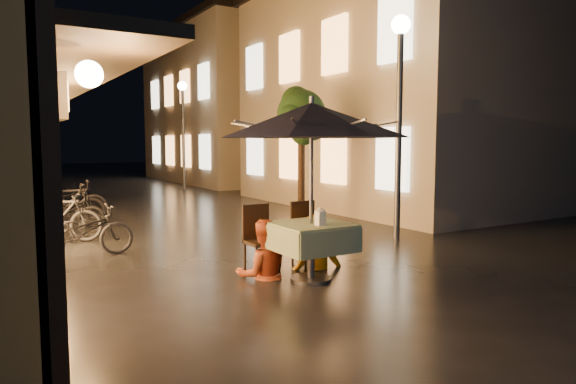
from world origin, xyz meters
TOP-DOWN VIEW (x-y plane):
  - ground at (0.00, 0.00)m, footprint 90.00×90.00m
  - east_building_near at (7.49, 6.50)m, footprint 7.30×9.30m
  - east_building_far at (7.49, 18.00)m, footprint 7.30×10.30m
  - street_tree at (2.41, 4.51)m, footprint 1.43×1.20m
  - streetlamp_near at (3.00, 2.00)m, footprint 0.36×0.36m
  - streetlamp_far at (3.00, 14.00)m, footprint 0.36×0.36m
  - cafe_table at (-0.09, 0.35)m, footprint 0.99×0.99m
  - patio_umbrella at (-0.09, 0.35)m, footprint 2.55×2.55m
  - cafe_chair_left at (-0.49, 1.08)m, footprint 0.42×0.42m
  - cafe_chair_right at (0.31, 1.08)m, footprint 0.42×0.42m
  - table_lantern at (-0.09, 0.13)m, footprint 0.16×0.16m
  - person_orange at (-0.56, 0.85)m, footprint 0.89×0.78m
  - person_yellow at (0.38, 0.91)m, footprint 1.09×0.78m
  - bicycle_0 at (-2.50, 3.37)m, footprint 1.62×0.61m
  - bicycle_1 at (-2.65, 4.98)m, footprint 1.63×1.05m
  - bicycle_2 at (-2.46, 5.92)m, footprint 1.73×0.91m
  - bicycle_3 at (-2.31, 6.66)m, footprint 1.72×0.60m
  - bicycle_4 at (-2.15, 7.70)m, footprint 1.90×0.83m
  - bicycle_5 at (-2.76, 8.32)m, footprint 1.54×0.84m

SIDE VIEW (x-z plane):
  - ground at x=0.00m, z-range 0.00..0.00m
  - bicycle_0 at x=-2.50m, z-range 0.00..0.84m
  - bicycle_2 at x=-2.46m, z-range 0.00..0.87m
  - bicycle_5 at x=-2.76m, z-range 0.00..0.89m
  - bicycle_1 at x=-2.65m, z-range 0.00..0.95m
  - bicycle_4 at x=-2.15m, z-range 0.00..0.97m
  - bicycle_3 at x=-2.31m, z-range 0.00..1.02m
  - cafe_chair_left at x=-0.49m, z-range 0.05..1.03m
  - cafe_chair_right at x=0.31m, z-range 0.05..1.03m
  - cafe_table at x=-0.09m, z-range 0.20..0.98m
  - person_yellow at x=0.38m, z-range 0.00..1.53m
  - person_orange at x=-0.56m, z-range 0.00..1.56m
  - table_lantern at x=-0.09m, z-range 0.79..1.04m
  - patio_umbrella at x=-0.09m, z-range 0.92..3.38m
  - street_tree at x=2.41m, z-range 0.85..4.00m
  - streetlamp_near at x=3.00m, z-range 0.80..5.03m
  - streetlamp_far at x=3.00m, z-range 0.80..5.03m
  - east_building_near at x=7.49m, z-range 0.01..6.81m
  - east_building_far at x=7.49m, z-range 0.01..7.31m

